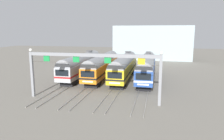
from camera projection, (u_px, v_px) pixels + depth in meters
ground_plane at (113, 79)px, 41.91m from camera, size 160.00×160.00×0.00m
track_bed at (126, 65)px, 58.22m from camera, size 14.57×70.00×0.15m
commuter_train_stainless at (82, 64)px, 42.79m from camera, size 2.88×18.06×5.05m
commuter_train_orange at (102, 65)px, 41.87m from camera, size 2.88×18.06×4.77m
commuter_train_yellow at (124, 66)px, 40.95m from camera, size 2.88×18.06×5.05m
commuter_train_blue at (147, 67)px, 40.04m from camera, size 2.88×18.06×5.05m
catenary_gantry at (92, 63)px, 28.00m from camera, size 18.31×0.44×6.97m
maintenance_building at (152, 42)px, 70.93m from camera, size 25.01×10.00×10.99m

